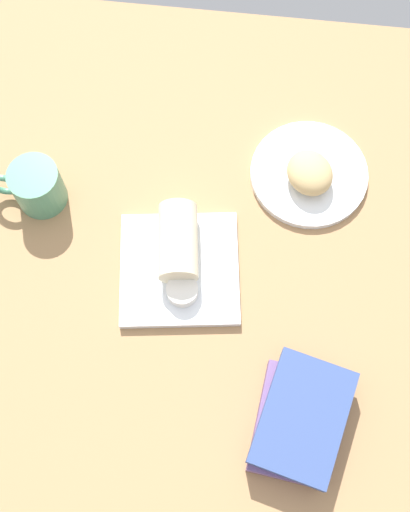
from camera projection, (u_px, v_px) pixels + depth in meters
dining_table at (180, 255)px, 122.51cm from camera, size 110.00×90.00×4.00cm
round_plate at (309, 174)px, 125.37cm from camera, size 22.30×22.30×1.40cm
scone_pastry at (310, 173)px, 121.80cm from camera, size 12.23×11.80×5.11cm
square_plate at (180, 269)px, 118.62cm from camera, size 23.80×23.80×1.60cm
sauce_cup at (182, 291)px, 114.93cm from camera, size 5.57×5.57×2.61cm
breakfast_wrap at (176, 241)px, 115.91cm from camera, size 14.43×8.71×6.97cm
book_stack at (298, 420)px, 106.94cm from camera, size 21.75×17.13×6.48cm
coffee_mug at (36, 186)px, 119.99cm from camera, size 9.22×14.14×9.26cm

